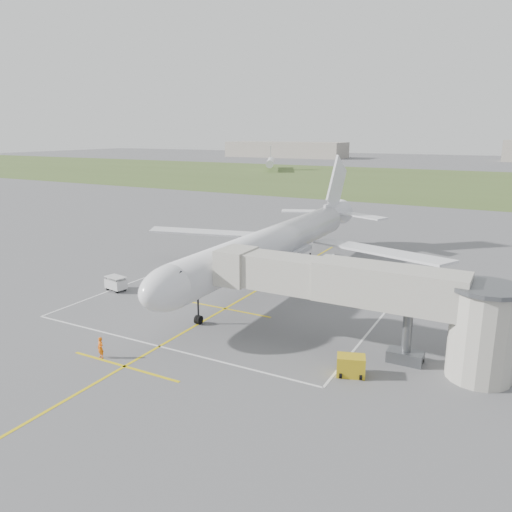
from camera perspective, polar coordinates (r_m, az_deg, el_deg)
The scene contains 11 objects.
ground at distance 57.25m, azimuth 1.74°, elevation -3.01°, with size 700.00×700.00×0.00m, color #565659.
grass_strip at distance 181.39m, azimuth 20.72°, elevation 7.84°, with size 700.00×120.00×0.02m, color #425625.
apron_markings at distance 52.36m, azimuth -1.13°, elevation -4.64°, with size 28.20×60.00×0.01m.
airliner at distance 56.77m, azimuth 2.11°, elevation 1.43°, with size 38.93×46.75×13.52m.
jet_bridge at distance 38.45m, azimuth 13.81°, elevation -4.62°, with size 23.40×5.00×7.20m.
gpu_unit at distance 36.60m, azimuth 10.78°, elevation -12.23°, with size 2.28×1.89×1.48m.
baggage_cart at distance 56.11m, azimuth -15.72°, elevation -3.04°, with size 2.48×1.75×1.58m.
ramp_worker_nose at distance 40.25m, azimuth -17.35°, elevation -9.98°, with size 0.61×0.40×1.66m, color #E85D07.
ramp_worker_wing at distance 62.29m, azimuth -3.34°, elevation -0.85°, with size 0.77×0.60×1.59m, color orange.
distant_hangars at distance 316.97m, azimuth 21.43°, elevation 11.00°, with size 345.00×49.00×12.00m.
distant_aircraft at distance 218.76m, azimuth 22.24°, elevation 9.57°, with size 172.82×58.51×8.85m.
Camera 1 is at (24.49, -48.94, 16.78)m, focal length 35.00 mm.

